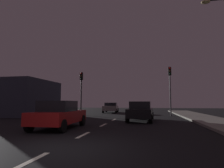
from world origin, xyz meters
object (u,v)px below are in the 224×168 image
traffic_signal_right (170,82)px  car_stopped_ahead (141,111)px  car_oncoming_far (111,107)px  traffic_signal_left (81,85)px  car_adjacent_lane (59,114)px

traffic_signal_right → car_stopped_ahead: (-2.90, -5.73, -2.88)m
car_stopped_ahead → car_oncoming_far: 12.46m
traffic_signal_left → car_oncoming_far: (2.37, 5.82, -2.73)m
traffic_signal_right → car_stopped_ahead: 7.04m
traffic_signal_left → car_oncoming_far: 6.85m
traffic_signal_left → car_stopped_ahead: size_ratio=1.06×
car_stopped_ahead → car_oncoming_far: bearing=112.1°
car_oncoming_far → traffic_signal_right: bearing=-37.5°
car_adjacent_lane → car_oncoming_far: size_ratio=0.98×
car_stopped_ahead → car_oncoming_far: size_ratio=1.09×
car_oncoming_far → car_adjacent_lane: bearing=-88.7°
car_adjacent_lane → car_oncoming_far: (-0.40, 16.78, -0.03)m
traffic_signal_right → car_adjacent_lane: size_ratio=1.26×
traffic_signal_right → car_adjacent_lane: 13.43m
traffic_signal_left → car_adjacent_lane: (2.77, -10.96, -2.70)m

